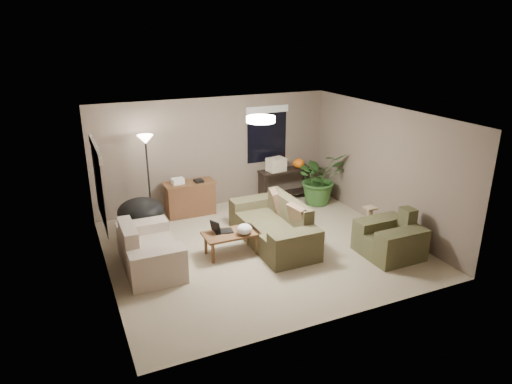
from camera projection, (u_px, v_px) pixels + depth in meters
name	position (u px, v px, depth m)	size (l,w,h in m)	color
room_shell	(261.00, 185.00, 8.21)	(5.50, 5.50, 5.50)	tan
main_sofa	(274.00, 228.00, 8.76)	(0.95, 2.20, 0.85)	#454029
throw_pillows	(287.00, 209.00, 8.74)	(0.35, 1.39, 0.47)	#8C7251
loveseat	(148.00, 252.00, 7.82)	(0.90, 1.60, 0.85)	beige
armchair	(390.00, 240.00, 8.26)	(0.95, 1.00, 0.85)	#49482C
coffee_table	(231.00, 236.00, 8.27)	(1.00, 0.55, 0.42)	brown
laptop	(220.00, 229.00, 8.25)	(0.42, 0.28, 0.24)	black
plastic_bag	(244.00, 229.00, 8.17)	(0.28, 0.25, 0.20)	white
desk	(190.00, 198.00, 10.06)	(1.10, 0.50, 0.75)	brown
desk_papers	(182.00, 181.00, 9.85)	(0.68, 0.28, 0.12)	silver
console_table	(285.00, 182.00, 10.94)	(1.30, 0.40, 0.75)	black
pumpkin	(299.00, 163.00, 10.93)	(0.27, 0.27, 0.22)	orange
cardboard_box	(276.00, 164.00, 10.69)	(0.41, 0.31, 0.31)	beige
papasan_chair	(141.00, 215.00, 8.91)	(1.06, 1.06, 0.80)	black
floor_lamp	(146.00, 150.00, 9.17)	(0.32, 0.32, 1.91)	black
ceiling_fixture	(261.00, 119.00, 7.81)	(0.50, 0.50, 0.10)	white
houseplant	(319.00, 183.00, 10.67)	(1.13, 1.25, 0.98)	#2D5923
cat_scratching_post	(369.00, 220.00, 9.32)	(0.32, 0.32, 0.50)	tan
window_left	(97.00, 170.00, 7.24)	(0.05, 1.56, 1.33)	black
window_back	(267.00, 125.00, 10.65)	(1.06, 0.05, 1.33)	black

